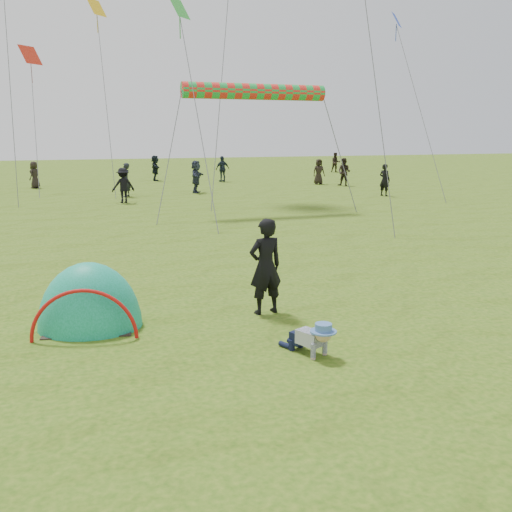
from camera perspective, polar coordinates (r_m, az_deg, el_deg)
name	(u,v)px	position (r m, az deg, el deg)	size (l,w,h in m)	color
ground	(295,372)	(8.05, 3.91, -11.53)	(140.00, 140.00, 0.00)	#27520E
crawling_toddler	(313,337)	(8.58, 5.69, -8.08)	(0.50, 0.71, 0.55)	black
popup_tent	(91,327)	(10.20, -16.17, -6.82)	(1.74, 1.43, 2.25)	#0A874D
standing_adult	(265,266)	(10.29, 0.96, -1.06)	(0.64, 0.42, 1.76)	black
crowd_person_0	(126,180)	(30.57, -12.88, 7.42)	(0.64, 0.42, 1.75)	black
crowd_person_1	(344,172)	(36.56, 8.80, 8.30)	(0.84, 0.66, 1.74)	black
crowd_person_2	(223,169)	(39.44, -3.37, 8.69)	(1.02, 0.42, 1.74)	#1B2533
crowd_person_3	(123,185)	(27.89, -13.14, 6.89)	(1.07, 0.62, 1.66)	black
crowd_person_4	(319,172)	(37.58, 6.30, 8.38)	(0.80, 0.52, 1.63)	black
crowd_person_5	(196,177)	(32.03, -6.01, 7.89)	(1.66, 0.53, 1.79)	#282F3F
crowd_person_7	(336,162)	(49.55, 7.97, 9.25)	(0.81, 0.63, 1.66)	black
crowd_person_10	(35,175)	(37.09, -21.27, 7.57)	(0.78, 0.51, 1.60)	black
crowd_person_11	(155,168)	(40.77, -10.04, 8.65)	(1.63, 0.52, 1.76)	black
crowd_person_12	(385,180)	(31.04, 12.74, 7.43)	(0.61, 0.40, 1.68)	black
rainbow_tube_kite	(255,92)	(23.90, -0.11, 16.12)	(0.64, 0.64, 6.00)	red
diamond_kite_0	(30,55)	(36.38, -21.65, 18.19)	(1.21, 1.21, 0.00)	red
diamond_kite_2	(97,7)	(35.29, -15.66, 22.82)	(1.06, 1.06, 0.00)	yellow
diamond_kite_3	(179,8)	(23.81, -7.66, 23.36)	(0.88, 0.88, 0.00)	green
diamond_kite_4	(397,20)	(32.98, 13.89, 21.95)	(0.85, 0.85, 0.00)	blue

